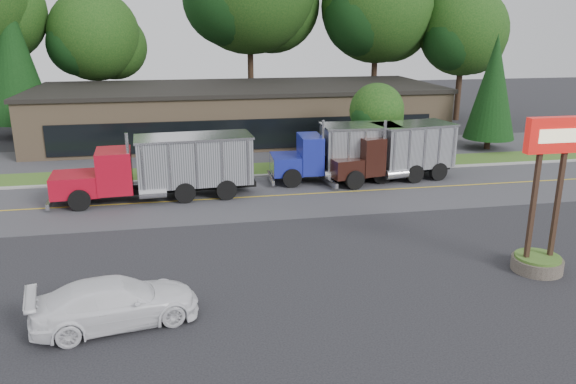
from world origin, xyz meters
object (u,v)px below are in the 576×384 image
bilo_sign (543,221)px  rally_car (116,302)px  dump_truck_blue (342,151)px  dump_truck_maroon (397,150)px  dump_truck_red (167,166)px

bilo_sign → rally_car: 15.60m
dump_truck_blue → bilo_sign: bearing=107.3°
bilo_sign → dump_truck_maroon: (-0.51, 13.59, -0.22)m
dump_truck_red → dump_truck_blue: (10.25, 1.77, -0.01)m
bilo_sign → dump_truck_maroon: bearing=92.1°
bilo_sign → rally_car: size_ratio=1.16×
dump_truck_maroon → rally_car: dump_truck_maroon is taller
dump_truck_blue → dump_truck_maroon: same height
bilo_sign → dump_truck_red: size_ratio=0.55×
dump_truck_blue → rally_car: (-11.68, -15.15, -1.06)m
bilo_sign → dump_truck_blue: (-3.82, 13.99, -0.22)m
dump_truck_red → rally_car: bearing=80.2°
dump_truck_red → rally_car: 13.50m
bilo_sign → dump_truck_red: 18.64m
dump_truck_red → dump_truck_maroon: 13.63m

